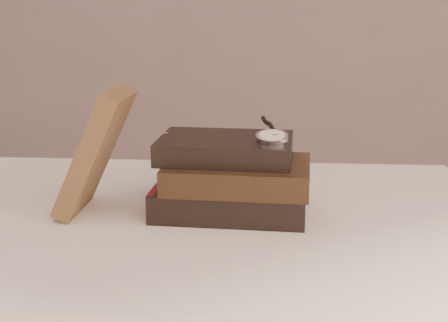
{
  "coord_description": "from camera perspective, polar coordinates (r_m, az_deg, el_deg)",
  "views": [
    {
      "loc": [
        0.18,
        -0.52,
        1.06
      ],
      "look_at": [
        0.12,
        0.37,
        0.82
      ],
      "focal_mm": 52.05,
      "sensor_mm": 36.0,
      "label": 1
    }
  ],
  "objects": [
    {
      "name": "table",
      "position": [
        0.97,
        -6.99,
        -9.76
      ],
      "size": [
        1.0,
        0.6,
        0.75
      ],
      "color": "white",
      "rests_on": "ground"
    },
    {
      "name": "book_stack",
      "position": [
        0.93,
        0.69,
        -1.5
      ],
      "size": [
        0.23,
        0.16,
        0.11
      ],
      "color": "black",
      "rests_on": "table"
    },
    {
      "name": "journal",
      "position": [
        0.93,
        -11.22,
        0.85
      ],
      "size": [
        0.11,
        0.12,
        0.18
      ],
      "primitive_type": "cube",
      "rotation": [
        0.0,
        0.43,
        -0.03
      ],
      "color": "#47301B",
      "rests_on": "table"
    },
    {
      "name": "pocket_watch",
      "position": [
        0.9,
        4.2,
        2.21
      ],
      "size": [
        0.05,
        0.15,
        0.02
      ],
      "color": "silver",
      "rests_on": "book_stack"
    },
    {
      "name": "eyeglasses",
      "position": [
        1.0,
        -3.18,
        0.43
      ],
      "size": [
        0.1,
        0.11,
        0.04
      ],
      "color": "silver",
      "rests_on": "book_stack"
    }
  ]
}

